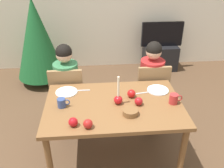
% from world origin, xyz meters
% --- Properties ---
extents(ground_plane, '(7.68, 7.68, 0.00)m').
position_xyz_m(ground_plane, '(0.00, 0.00, 0.00)').
color(ground_plane, brown).
extents(back_wall, '(6.40, 0.10, 2.60)m').
position_xyz_m(back_wall, '(0.00, 2.60, 1.30)').
color(back_wall, beige).
rests_on(back_wall, ground).
extents(dining_table, '(1.40, 0.90, 0.75)m').
position_xyz_m(dining_table, '(0.00, 0.00, 0.67)').
color(dining_table, brown).
rests_on(dining_table, ground).
extents(chair_left, '(0.40, 0.40, 0.90)m').
position_xyz_m(chair_left, '(-0.53, 0.61, 0.51)').
color(chair_left, '#99754C').
rests_on(chair_left, ground).
extents(chair_right, '(0.40, 0.40, 0.90)m').
position_xyz_m(chair_right, '(0.54, 0.61, 0.51)').
color(chair_right, '#99754C').
rests_on(chair_right, ground).
extents(person_left_child, '(0.30, 0.30, 1.17)m').
position_xyz_m(person_left_child, '(-0.53, 0.64, 0.57)').
color(person_left_child, '#33384C').
rests_on(person_left_child, ground).
extents(person_right_child, '(0.30, 0.30, 1.17)m').
position_xyz_m(person_right_child, '(0.54, 0.64, 0.57)').
color(person_right_child, '#33384C').
rests_on(person_right_child, ground).
extents(tv_stand, '(0.64, 0.40, 0.48)m').
position_xyz_m(tv_stand, '(1.13, 2.30, 0.24)').
color(tv_stand, black).
rests_on(tv_stand, ground).
extents(tv, '(0.79, 0.05, 0.46)m').
position_xyz_m(tv, '(1.13, 2.30, 0.71)').
color(tv, black).
rests_on(tv, tv_stand).
extents(christmas_tree, '(0.81, 0.81, 1.56)m').
position_xyz_m(christmas_tree, '(-1.11, 1.95, 0.81)').
color(christmas_tree, brown).
rests_on(christmas_tree, ground).
extents(candle_centerpiece, '(0.09, 0.09, 0.31)m').
position_xyz_m(candle_centerpiece, '(0.05, -0.00, 0.81)').
color(candle_centerpiece, red).
rests_on(candle_centerpiece, dining_table).
extents(plate_left, '(0.24, 0.24, 0.01)m').
position_xyz_m(plate_left, '(-0.50, 0.27, 0.76)').
color(plate_left, white).
rests_on(plate_left, dining_table).
extents(plate_right, '(0.24, 0.24, 0.01)m').
position_xyz_m(plate_right, '(0.52, 0.22, 0.76)').
color(plate_right, silver).
rests_on(plate_right, dining_table).
extents(mug_left, '(0.13, 0.08, 0.09)m').
position_xyz_m(mug_left, '(-0.52, -0.01, 0.80)').
color(mug_left, '#33477F').
rests_on(mug_left, dining_table).
extents(mug_right, '(0.14, 0.09, 0.10)m').
position_xyz_m(mug_right, '(0.61, -0.04, 0.80)').
color(mug_right, '#B72D2D').
rests_on(mug_right, dining_table).
extents(fork_left, '(0.18, 0.02, 0.01)m').
position_xyz_m(fork_left, '(-0.33, 0.29, 0.75)').
color(fork_left, silver).
rests_on(fork_left, dining_table).
extents(fork_right, '(0.18, 0.04, 0.01)m').
position_xyz_m(fork_right, '(0.35, 0.18, 0.75)').
color(fork_right, silver).
rests_on(fork_right, dining_table).
extents(bowl_walnuts, '(0.15, 0.15, 0.06)m').
position_xyz_m(bowl_walnuts, '(0.14, -0.19, 0.78)').
color(bowl_walnuts, brown).
rests_on(bowl_walnuts, dining_table).
extents(apple_near_candle, '(0.08, 0.08, 0.08)m').
position_xyz_m(apple_near_candle, '(-0.39, -0.32, 0.79)').
color(apple_near_candle, red).
rests_on(apple_near_candle, dining_table).
extents(apple_by_left_plate, '(0.09, 0.09, 0.09)m').
position_xyz_m(apple_by_left_plate, '(-0.26, -0.35, 0.79)').
color(apple_by_left_plate, '#AC1E1B').
rests_on(apple_by_left_plate, dining_table).
extents(apple_by_right_mug, '(0.08, 0.08, 0.08)m').
position_xyz_m(apple_by_right_mug, '(0.25, -0.04, 0.79)').
color(apple_by_right_mug, '#B1171C').
rests_on(apple_by_right_mug, dining_table).
extents(apple_far_edge, '(0.09, 0.09, 0.09)m').
position_xyz_m(apple_far_edge, '(0.20, 0.11, 0.79)').
color(apple_far_edge, red).
rests_on(apple_far_edge, dining_table).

